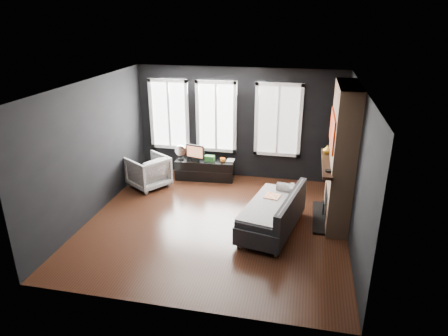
% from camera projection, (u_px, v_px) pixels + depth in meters
% --- Properties ---
extents(floor, '(5.00, 5.00, 0.00)m').
position_uv_depth(floor, '(216.00, 222.00, 7.89)').
color(floor, black).
rests_on(floor, ground).
extents(ceiling, '(5.00, 5.00, 0.00)m').
position_uv_depth(ceiling, '(215.00, 85.00, 6.90)').
color(ceiling, white).
rests_on(ceiling, ground).
extents(wall_back, '(5.00, 0.02, 2.70)m').
position_uv_depth(wall_back, '(239.00, 124.00, 9.67)').
color(wall_back, black).
rests_on(wall_back, ground).
extents(wall_left, '(0.02, 5.00, 2.70)m').
position_uv_depth(wall_left, '(92.00, 149.00, 7.87)').
color(wall_left, black).
rests_on(wall_left, ground).
extents(wall_right, '(0.02, 5.00, 2.70)m').
position_uv_depth(wall_right, '(356.00, 169.00, 6.91)').
color(wall_right, black).
rests_on(wall_right, ground).
extents(windows, '(4.00, 0.16, 1.76)m').
position_uv_depth(windows, '(220.00, 81.00, 9.34)').
color(windows, white).
rests_on(windows, wall_back).
extents(fireplace, '(0.70, 1.62, 2.70)m').
position_uv_depth(fireplace, '(342.00, 156.00, 7.50)').
color(fireplace, '#93724C').
rests_on(fireplace, floor).
extents(sofa, '(1.30, 2.01, 0.80)m').
position_uv_depth(sofa, '(272.00, 211.00, 7.48)').
color(sofa, '#28272A').
rests_on(sofa, floor).
extents(stripe_pillow, '(0.09, 0.31, 0.31)m').
position_uv_depth(stripe_pillow, '(291.00, 193.00, 7.81)').
color(stripe_pillow, gray).
rests_on(stripe_pillow, sofa).
extents(armchair, '(1.08, 1.10, 0.83)m').
position_uv_depth(armchair, '(148.00, 170.00, 9.37)').
color(armchair, silver).
rests_on(armchair, floor).
extents(media_console, '(1.45, 0.54, 0.49)m').
position_uv_depth(media_console, '(205.00, 170.00, 9.86)').
color(media_console, black).
rests_on(media_console, floor).
extents(monitor, '(0.51, 0.23, 0.45)m').
position_uv_depth(monitor, '(195.00, 152.00, 9.69)').
color(monitor, black).
rests_on(monitor, media_console).
extents(desk_fan, '(0.31, 0.31, 0.38)m').
position_uv_depth(desk_fan, '(181.00, 152.00, 9.76)').
color(desk_fan, gray).
rests_on(desk_fan, media_console).
extents(mug, '(0.16, 0.15, 0.13)m').
position_uv_depth(mug, '(223.00, 159.00, 9.63)').
color(mug, orange).
rests_on(mug, media_console).
extents(book, '(0.18, 0.02, 0.25)m').
position_uv_depth(book, '(227.00, 156.00, 9.72)').
color(book, '#C1B395').
rests_on(book, media_console).
extents(storage_box, '(0.24, 0.16, 0.13)m').
position_uv_depth(storage_box, '(210.00, 158.00, 9.72)').
color(storage_box, '#286527').
rests_on(storage_box, media_console).
extents(mantel_vase, '(0.20, 0.21, 0.17)m').
position_uv_depth(mantel_vase, '(327.00, 150.00, 7.97)').
color(mantel_vase, gold).
rests_on(mantel_vase, fireplace).
extents(mantel_clock, '(0.13, 0.13, 0.04)m').
position_uv_depth(mantel_clock, '(328.00, 171.00, 7.08)').
color(mantel_clock, black).
rests_on(mantel_clock, fireplace).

